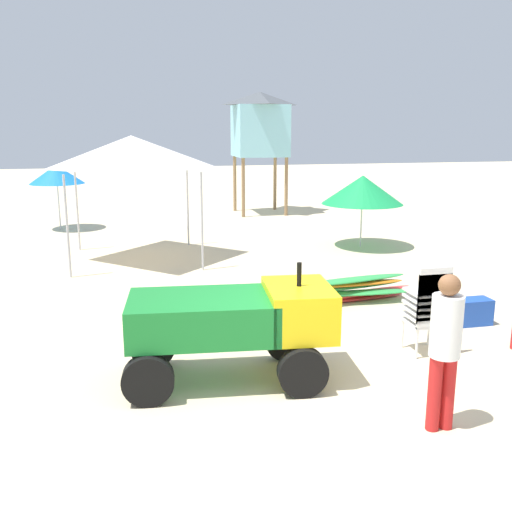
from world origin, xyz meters
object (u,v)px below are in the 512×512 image
Objects in this scene: popup_canopy at (132,152)px; cooler_box at (473,312)px; lifeguard_tower at (260,124)px; beach_umbrella_mid at (363,190)px; surfboard_pile at (352,289)px; utility_cart at (234,321)px; stacked_plastic_chairs at (429,304)px; beach_umbrella_left at (57,174)px; lifeguard_near_left at (445,342)px.

cooler_box is (5.18, -5.94, -2.33)m from popup_canopy.
lifeguard_tower reaches higher than beach_umbrella_mid.
popup_canopy reaches higher than surfboard_pile.
utility_cart is 14.40m from lifeguard_tower.
cooler_box is (1.37, 0.98, -0.53)m from stacked_plastic_chairs.
utility_cart is 0.62× the size of lifeguard_tower.
lifeguard_tower is (3.58, 13.74, 2.41)m from utility_cart.
lifeguard_tower is at bearing 86.55° from stacked_plastic_chairs.
popup_canopy is 5.23m from beach_umbrella_left.
lifeguard_tower is (1.70, 15.41, 2.22)m from lifeguard_near_left.
beach_umbrella_left is (-6.01, 11.60, 0.96)m from stacked_plastic_chairs.
popup_canopy is at bearing 131.08° from cooler_box.
utility_cart is at bearing 138.42° from lifeguard_near_left.
utility_cart reaches higher than cooler_box.
utility_cart is 4.66× the size of cooler_box.
utility_cart is at bearing -104.62° from lifeguard_tower.
beach_umbrella_left is at bearing 110.82° from lifeguard_near_left.
surfboard_pile is 6.21m from popup_canopy.
surfboard_pile is 10.94m from beach_umbrella_left.
beach_umbrella_mid is at bearing 1.26° from popup_canopy.
utility_cart is 8.72m from beach_umbrella_mid.
cooler_box is at bearing -48.92° from popup_canopy.
lifeguard_near_left is at bearing -71.63° from popup_canopy.
surfboard_pile is at bearing 132.98° from cooler_box.
popup_canopy reaches higher than lifeguard_near_left.
beach_umbrella_mid reaches higher than utility_cart.
stacked_plastic_chairs is at bearing -61.19° from popup_canopy.
stacked_plastic_chairs is at bearing 64.50° from lifeguard_near_left.
stacked_plastic_chairs is at bearing 4.01° from utility_cart.
utility_cart is 1.33× the size of beach_umbrella_left.
popup_canopy is 1.38× the size of beach_umbrella_mid.
surfboard_pile is 1.25× the size of beach_umbrella_mid.
lifeguard_tower reaches higher than stacked_plastic_chairs.
popup_canopy is at bearing 98.30° from utility_cart.
stacked_plastic_chairs is 13.10m from beach_umbrella_left.
cooler_box is (1.44, -1.55, -0.03)m from surfboard_pile.
stacked_plastic_chairs is 2.58m from surfboard_pile.
stacked_plastic_chairs is 0.44× the size of popup_canopy.
popup_canopy is 0.68× the size of lifeguard_tower.
utility_cart is 1.26× the size of beach_umbrella_mid.
stacked_plastic_chairs is 13.79m from lifeguard_tower.
lifeguard_tower reaches higher than cooler_box.
lifeguard_near_left is at bearing -96.31° from lifeguard_tower.
utility_cart is 2.06× the size of stacked_plastic_chairs.
stacked_plastic_chairs reaches higher than surfboard_pile.
surfboard_pile is (-0.07, 2.53, -0.50)m from stacked_plastic_chairs.
beach_umbrella_left is at bearing 115.21° from popup_canopy.
beach_umbrella_left is (-3.24, 11.79, 0.92)m from utility_cart.
beach_umbrella_mid is at bearing 65.19° from surfboard_pile.
beach_umbrella_mid is at bearing 71.93° from lifeguard_near_left.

